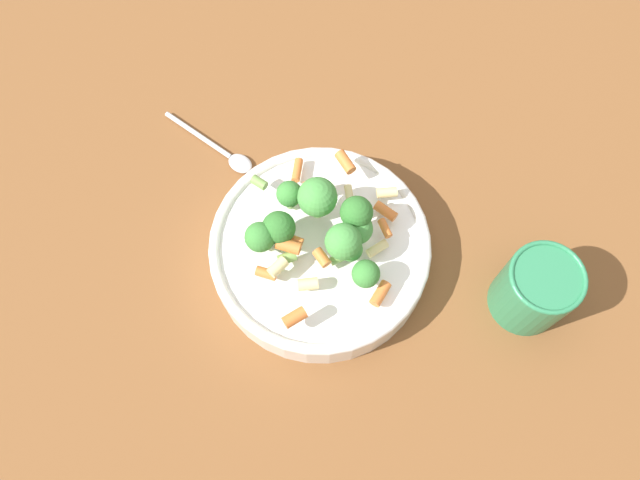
% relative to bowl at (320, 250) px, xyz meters
% --- Properties ---
extents(ground_plane, '(3.00, 3.00, 0.00)m').
position_rel_bowl_xyz_m(ground_plane, '(0.00, 0.00, -0.03)').
color(ground_plane, brown).
extents(bowl, '(0.27, 0.27, 0.05)m').
position_rel_bowl_xyz_m(bowl, '(0.00, 0.00, 0.00)').
color(bowl, white).
rests_on(bowl, ground_plane).
extents(pasta_salad, '(0.22, 0.19, 0.07)m').
position_rel_bowl_xyz_m(pasta_salad, '(0.01, -0.00, 0.06)').
color(pasta_salad, '#8CB766').
rests_on(pasta_salad, bowl).
extents(cup, '(0.09, 0.09, 0.10)m').
position_rel_bowl_xyz_m(cup, '(-0.08, -0.25, 0.02)').
color(cup, '#2D7F51').
rests_on(cup, ground_plane).
extents(spoon, '(0.11, 0.13, 0.01)m').
position_rel_bowl_xyz_m(spoon, '(0.16, 0.12, -0.02)').
color(spoon, silver).
rests_on(spoon, ground_plane).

